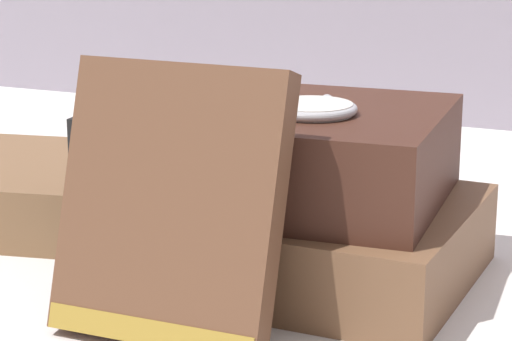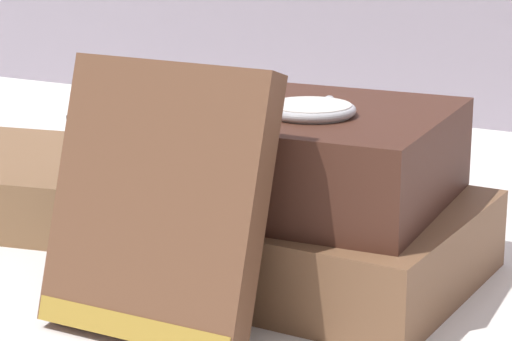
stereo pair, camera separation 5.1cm
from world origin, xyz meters
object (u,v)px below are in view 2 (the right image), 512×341
at_px(book_flat_top, 268,152).
at_px(reading_glasses, 311,192).
at_px(pocket_watch, 311,110).
at_px(book_flat_bottom, 280,236).
at_px(book_leaning_front, 157,212).

distance_m(book_flat_top, reading_glasses, 0.17).
bearing_deg(book_flat_top, pocket_watch, -21.30).
relative_size(book_flat_bottom, reading_glasses, 2.01).
relative_size(pocket_watch, reading_glasses, 0.53).
height_order(book_flat_top, pocket_watch, pocket_watch).
xyz_separation_m(book_leaning_front, reading_glasses, (-0.04, 0.25, -0.06)).
bearing_deg(book_flat_bottom, reading_glasses, 111.03).
distance_m(book_flat_bottom, reading_glasses, 0.16).
xyz_separation_m(book_flat_top, book_leaning_front, (-0.01, -0.10, -0.01)).
height_order(book_flat_bottom, book_flat_top, book_flat_top).
bearing_deg(reading_glasses, book_leaning_front, -99.69).
xyz_separation_m(book_flat_bottom, book_flat_top, (-0.01, -0.00, 0.05)).
distance_m(book_flat_bottom, pocket_watch, 0.08).
distance_m(book_flat_top, pocket_watch, 0.04).
bearing_deg(pocket_watch, reading_glasses, 115.18).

